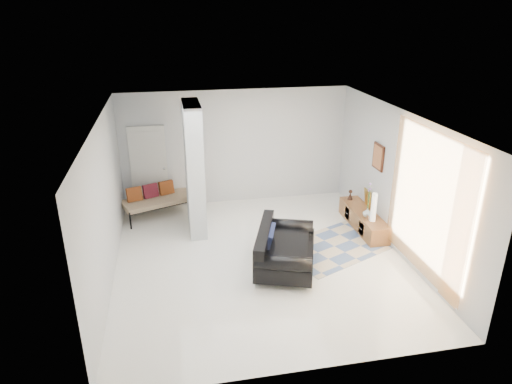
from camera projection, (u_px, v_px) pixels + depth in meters
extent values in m
plane|color=white|center=(260.00, 259.00, 8.91)|extent=(6.00, 6.00, 0.00)
plane|color=white|center=(261.00, 118.00, 7.85)|extent=(6.00, 6.00, 0.00)
plane|color=silver|center=(236.00, 147.00, 11.11)|extent=(6.00, 0.00, 6.00)
plane|color=silver|center=(309.00, 283.00, 5.65)|extent=(6.00, 0.00, 6.00)
plane|color=silver|center=(105.00, 205.00, 7.89)|extent=(0.00, 6.00, 6.00)
plane|color=silver|center=(399.00, 183.00, 8.87)|extent=(0.00, 6.00, 6.00)
cube|color=silver|center=(194.00, 169.00, 9.64)|extent=(0.35, 1.20, 2.80)
cube|color=silver|center=(149.00, 168.00, 10.84)|extent=(0.85, 0.06, 2.04)
plane|color=orange|center=(427.00, 204.00, 7.79)|extent=(0.00, 2.55, 2.55)
cube|color=#3C1C10|center=(378.00, 157.00, 9.59)|extent=(0.04, 0.45, 0.55)
cube|color=brown|center=(363.00, 220.00, 10.10)|extent=(0.45, 1.81, 0.40)
cube|color=#3C1C10|center=(362.00, 229.00, 9.69)|extent=(0.02, 0.24, 0.28)
cube|color=#3C1C10|center=(347.00, 213.00, 10.42)|extent=(0.02, 0.24, 0.28)
cube|color=#EDBD45|center=(368.00, 198.00, 10.21)|extent=(0.09, 0.32, 0.40)
cube|color=silver|center=(368.00, 217.00, 9.61)|extent=(0.04, 0.10, 0.12)
cylinder|color=silver|center=(259.00, 283.00, 8.05)|extent=(0.05, 0.05, 0.10)
cylinder|color=silver|center=(268.00, 243.00, 9.40)|extent=(0.05, 0.05, 0.10)
cylinder|color=silver|center=(306.00, 287.00, 7.95)|extent=(0.05, 0.05, 0.10)
cylinder|color=silver|center=(308.00, 246.00, 9.30)|extent=(0.05, 0.05, 0.10)
cube|color=black|center=(286.00, 254.00, 8.60)|extent=(1.52, 1.95, 0.30)
cube|color=black|center=(264.00, 237.00, 8.52)|extent=(0.74, 1.68, 0.36)
cylinder|color=black|center=(283.00, 264.00, 7.83)|extent=(1.01, 0.58, 0.28)
cylinder|color=black|center=(289.00, 226.00, 9.18)|extent=(1.01, 0.58, 0.28)
cube|color=black|center=(271.00, 237.00, 8.50)|extent=(0.33, 0.64, 0.31)
cylinder|color=black|center=(130.00, 221.00, 10.05)|extent=(0.04, 0.04, 0.40)
cylinder|color=black|center=(198.00, 205.00, 10.86)|extent=(0.04, 0.04, 0.40)
cylinder|color=black|center=(121.00, 210.00, 10.58)|extent=(0.04, 0.04, 0.40)
cylinder|color=black|center=(187.00, 196.00, 11.39)|extent=(0.04, 0.04, 0.40)
cube|color=#C6B491|center=(160.00, 200.00, 10.65)|extent=(1.81, 1.25, 0.12)
cube|color=brown|center=(134.00, 194.00, 10.42)|extent=(0.38, 0.28, 0.33)
cube|color=maroon|center=(151.00, 191.00, 10.61)|extent=(0.38, 0.28, 0.33)
cube|color=brown|center=(166.00, 188.00, 10.81)|extent=(0.38, 0.28, 0.33)
cube|color=#C1B194|center=(334.00, 246.00, 9.37)|extent=(2.60, 2.22, 0.01)
cylinder|color=white|center=(374.00, 207.00, 9.47)|extent=(0.11, 0.11, 0.62)
imported|color=silver|center=(367.00, 212.00, 9.74)|extent=(0.20, 0.20, 0.20)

